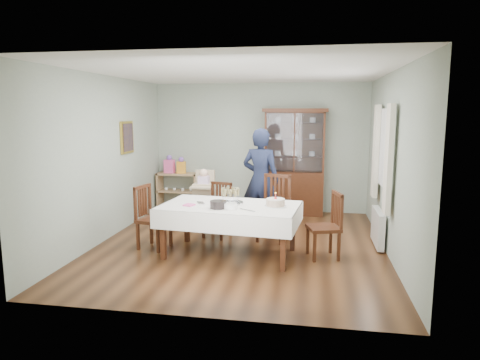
% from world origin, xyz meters
% --- Properties ---
extents(floor, '(5.00, 5.00, 0.00)m').
position_xyz_m(floor, '(0.00, 0.00, 0.00)').
color(floor, '#593319').
rests_on(floor, ground).
extents(room_shell, '(5.00, 5.00, 5.00)m').
position_xyz_m(room_shell, '(0.00, 0.53, 1.70)').
color(room_shell, '#9EAA99').
rests_on(room_shell, floor).
extents(dining_table, '(2.11, 1.35, 0.76)m').
position_xyz_m(dining_table, '(-0.07, -0.51, 0.38)').
color(dining_table, '#421F10').
rests_on(dining_table, floor).
extents(china_cabinet, '(1.30, 0.48, 2.18)m').
position_xyz_m(china_cabinet, '(0.75, 2.26, 1.12)').
color(china_cabinet, '#421F10').
rests_on(china_cabinet, floor).
extents(sideboard, '(0.90, 0.38, 0.80)m').
position_xyz_m(sideboard, '(-1.75, 2.28, 0.40)').
color(sideboard, tan).
rests_on(sideboard, floor).
extents(picture_frame, '(0.04, 0.48, 0.58)m').
position_xyz_m(picture_frame, '(-2.22, 0.80, 1.65)').
color(picture_frame, gold).
rests_on(picture_frame, room_shell).
extents(window, '(0.04, 1.02, 1.22)m').
position_xyz_m(window, '(2.22, 0.30, 1.55)').
color(window, white).
rests_on(window, room_shell).
extents(curtain_left, '(0.07, 0.30, 1.55)m').
position_xyz_m(curtain_left, '(2.16, -0.32, 1.45)').
color(curtain_left, silver).
rests_on(curtain_left, room_shell).
extents(curtain_right, '(0.07, 0.30, 1.55)m').
position_xyz_m(curtain_right, '(2.16, 0.92, 1.45)').
color(curtain_right, silver).
rests_on(curtain_right, room_shell).
extents(radiator, '(0.10, 0.80, 0.55)m').
position_xyz_m(radiator, '(2.16, 0.30, 0.30)').
color(radiator, white).
rests_on(radiator, floor).
extents(chair_far_left, '(0.50, 0.50, 0.91)m').
position_xyz_m(chair_far_left, '(-0.46, 0.39, 0.27)').
color(chair_far_left, '#421F10').
rests_on(chair_far_left, floor).
extents(chair_far_right, '(0.58, 0.58, 1.08)m').
position_xyz_m(chair_far_right, '(0.50, 0.34, 0.32)').
color(chair_far_right, '#421F10').
rests_on(chair_far_right, floor).
extents(chair_end_left, '(0.53, 0.53, 0.98)m').
position_xyz_m(chair_end_left, '(-1.31, -0.39, 0.29)').
color(chair_end_left, '#421F10').
rests_on(chair_end_left, floor).
extents(chair_end_right, '(0.54, 0.54, 0.96)m').
position_xyz_m(chair_end_right, '(1.31, -0.40, 0.29)').
color(chair_end_right, '#421F10').
rests_on(chair_end_right, floor).
extents(woman, '(0.75, 0.58, 1.83)m').
position_xyz_m(woman, '(0.22, 0.89, 0.92)').
color(woman, black).
rests_on(woman, floor).
extents(high_chair, '(0.48, 0.48, 1.08)m').
position_xyz_m(high_chair, '(-0.84, 0.95, 0.42)').
color(high_chair, black).
rests_on(high_chair, floor).
extents(champagne_tray, '(0.38, 0.38, 0.23)m').
position_xyz_m(champagne_tray, '(-0.08, -0.41, 0.84)').
color(champagne_tray, silver).
rests_on(champagne_tray, dining_table).
extents(birthday_cake, '(0.31, 0.31, 0.21)m').
position_xyz_m(birthday_cake, '(0.60, -0.53, 0.82)').
color(birthday_cake, white).
rests_on(birthday_cake, dining_table).
extents(plate_stack_dark, '(0.25, 0.25, 0.11)m').
position_xyz_m(plate_stack_dark, '(-0.19, -0.76, 0.81)').
color(plate_stack_dark, black).
rests_on(plate_stack_dark, dining_table).
extents(plate_stack_white, '(0.22, 0.22, 0.08)m').
position_xyz_m(plate_stack_white, '(-0.01, -0.76, 0.80)').
color(plate_stack_white, white).
rests_on(plate_stack_white, dining_table).
extents(napkin_stack, '(0.18, 0.18, 0.02)m').
position_xyz_m(napkin_stack, '(-0.65, -0.66, 0.77)').
color(napkin_stack, '#F75BA2').
rests_on(napkin_stack, dining_table).
extents(cutlery, '(0.19, 0.21, 0.01)m').
position_xyz_m(cutlery, '(-0.56, -0.47, 0.77)').
color(cutlery, silver).
rests_on(cutlery, dining_table).
extents(cake_knife, '(0.24, 0.17, 0.01)m').
position_xyz_m(cake_knife, '(0.24, -0.82, 0.77)').
color(cake_knife, silver).
rests_on(cake_knife, dining_table).
extents(gift_bag_pink, '(0.22, 0.16, 0.39)m').
position_xyz_m(gift_bag_pink, '(-1.93, 2.26, 0.97)').
color(gift_bag_pink, '#F75BA2').
rests_on(gift_bag_pink, sideboard).
extents(gift_bag_orange, '(0.21, 0.17, 0.35)m').
position_xyz_m(gift_bag_orange, '(-1.67, 2.26, 0.96)').
color(gift_bag_orange, orange).
rests_on(gift_bag_orange, sideboard).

